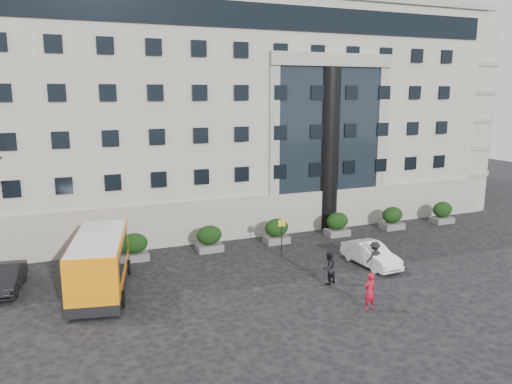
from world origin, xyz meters
The scene contains 16 objects.
ground centered at (0.00, 0.00, 0.00)m, with size 120.00×120.00×0.00m, color black.
civic_building centered at (6.00, 22.00, 9.00)m, with size 44.00×24.00×18.00m, color #9B9488.
entrance_column centered at (12.00, 10.30, 6.50)m, with size 1.80×1.80×13.00m, color black.
hedge_a centered at (-4.00, 7.80, 0.93)m, with size 1.80×1.26×1.84m.
hedge_b centered at (1.20, 7.80, 0.93)m, with size 1.80×1.26×1.84m.
hedge_c centered at (6.40, 7.80, 0.93)m, with size 1.80×1.26×1.84m.
hedge_d centered at (11.60, 7.80, 0.93)m, with size 1.80×1.26×1.84m.
hedge_e centered at (16.80, 7.80, 0.93)m, with size 1.80×1.26×1.84m.
hedge_f centered at (22.00, 7.80, 0.93)m, with size 1.80×1.26×1.84m.
bus_stop_sign centered at (5.50, 5.00, 1.73)m, with size 0.50×0.08×2.52m.
minibus centered at (-6.57, 3.10, 1.76)m, with size 4.11×8.05×3.20m.
parked_car_b centered at (-11.50, 5.25, 0.73)m, with size 1.54×4.42×1.46m, color black.
white_taxi centered at (10.00, 1.00, 0.75)m, with size 1.59×4.57×1.51m, color white.
pedestrian_a centered at (6.02, -4.59, 0.99)m, with size 0.72×0.47×1.98m, color #A91024.
pedestrian_b centered at (5.86, -0.73, 0.97)m, with size 0.94×0.73×1.94m, color black.
pedestrian_c centered at (9.61, 0.06, 0.95)m, with size 1.23×0.71×1.90m, color black.
Camera 1 is at (-8.42, -24.72, 11.00)m, focal length 35.00 mm.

